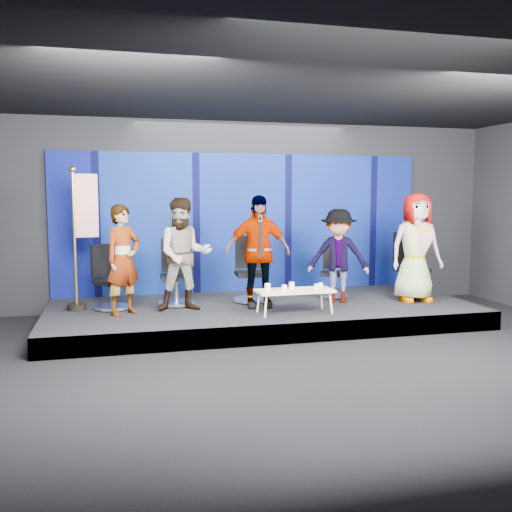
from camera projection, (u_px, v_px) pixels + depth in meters
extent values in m
plane|color=black|center=(313.00, 364.00, 7.18)|extent=(10.00, 10.00, 0.00)
cube|color=black|center=(242.00, 215.00, 10.85)|extent=(10.00, 0.02, 3.50)
cube|color=black|center=(316.00, 79.00, 6.81)|extent=(10.00, 8.00, 0.02)
cube|color=black|center=(262.00, 313.00, 9.57)|extent=(7.00, 3.00, 0.30)
cube|color=#070953|center=(243.00, 223.00, 10.82)|extent=(7.00, 0.08, 2.60)
cylinder|color=silver|center=(113.00, 308.00, 9.14)|extent=(0.82, 0.82, 0.06)
cylinder|color=silver|center=(113.00, 294.00, 9.11)|extent=(0.07, 0.07, 0.39)
cube|color=black|center=(112.00, 282.00, 9.09)|extent=(0.66, 0.66, 0.07)
cube|color=black|center=(103.00, 261.00, 9.20)|extent=(0.37, 0.31, 0.54)
imported|color=black|center=(123.00, 260.00, 8.69)|extent=(0.73, 0.70, 1.68)
cylinder|color=silver|center=(176.00, 303.00, 9.48)|extent=(0.65, 0.65, 0.06)
cylinder|color=silver|center=(176.00, 289.00, 9.45)|extent=(0.07, 0.07, 0.41)
cube|color=black|center=(176.00, 277.00, 9.43)|extent=(0.52, 0.52, 0.07)
cube|color=black|center=(175.00, 255.00, 9.64)|extent=(0.46, 0.07, 0.57)
imported|color=black|center=(184.00, 254.00, 8.98)|extent=(0.90, 0.71, 1.79)
cylinder|color=silver|center=(251.00, 300.00, 9.78)|extent=(0.68, 0.68, 0.06)
cylinder|color=silver|center=(251.00, 286.00, 9.76)|extent=(0.07, 0.07, 0.42)
cube|color=black|center=(251.00, 274.00, 9.74)|extent=(0.54, 0.54, 0.07)
cube|color=black|center=(249.00, 252.00, 9.95)|extent=(0.47, 0.08, 0.58)
imported|color=black|center=(258.00, 251.00, 9.26)|extent=(1.10, 0.52, 1.83)
cylinder|color=silver|center=(333.00, 296.00, 10.24)|extent=(0.74, 0.74, 0.06)
cylinder|color=silver|center=(333.00, 284.00, 10.21)|extent=(0.06, 0.06, 0.37)
cube|color=black|center=(333.00, 274.00, 10.20)|extent=(0.59, 0.59, 0.06)
cube|color=black|center=(334.00, 256.00, 10.38)|extent=(0.39, 0.22, 0.51)
imported|color=black|center=(338.00, 256.00, 9.71)|extent=(1.18, 0.98, 1.59)
cylinder|color=silver|center=(411.00, 295.00, 10.29)|extent=(0.67, 0.67, 0.06)
cylinder|color=silver|center=(411.00, 281.00, 10.26)|extent=(0.08, 0.08, 0.43)
cube|color=black|center=(412.00, 269.00, 10.24)|extent=(0.54, 0.54, 0.08)
cube|color=black|center=(405.00, 248.00, 10.46)|extent=(0.48, 0.07, 0.59)
imported|color=black|center=(416.00, 248.00, 9.75)|extent=(0.93, 0.63, 1.86)
cube|color=tan|center=(295.00, 291.00, 8.82)|extent=(1.21, 0.53, 0.04)
cylinder|color=tan|center=(266.00, 307.00, 8.51)|extent=(0.03, 0.03, 0.33)
cylinder|color=tan|center=(259.00, 302.00, 8.89)|extent=(0.03, 0.03, 0.33)
cylinder|color=tan|center=(331.00, 303.00, 8.79)|extent=(0.03, 0.03, 0.33)
cylinder|color=tan|center=(321.00, 299.00, 9.17)|extent=(0.03, 0.03, 0.33)
cylinder|color=silver|center=(268.00, 287.00, 8.74)|extent=(0.09, 0.09, 0.11)
cylinder|color=silver|center=(284.00, 288.00, 8.69)|extent=(0.08, 0.08, 0.09)
cylinder|color=silver|center=(292.00, 285.00, 8.90)|extent=(0.09, 0.09, 0.10)
cylinder|color=silver|center=(317.00, 287.00, 8.81)|extent=(0.08, 0.08, 0.09)
cylinder|color=silver|center=(321.00, 285.00, 8.96)|extent=(0.07, 0.07, 0.08)
cylinder|color=black|center=(77.00, 307.00, 9.11)|extent=(0.30, 0.30, 0.09)
cylinder|color=#B39839|center=(75.00, 239.00, 9.00)|extent=(0.04, 0.04, 2.08)
sphere|color=#B39839|center=(72.00, 169.00, 8.88)|extent=(0.10, 0.10, 0.10)
cube|color=#AA1913|center=(86.00, 206.00, 9.00)|extent=(0.36, 0.12, 1.00)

